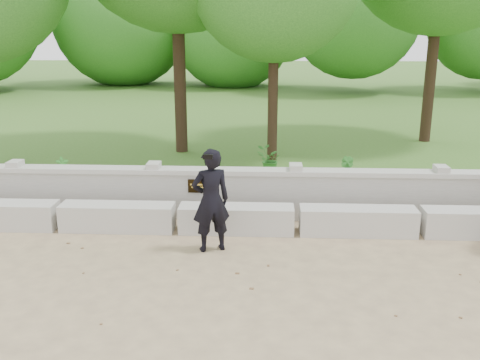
# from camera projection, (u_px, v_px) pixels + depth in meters

# --- Properties ---
(ground) EXTENTS (80.00, 80.00, 0.00)m
(ground) POSITION_uv_depth(u_px,v_px,m) (154.00, 282.00, 7.16)
(ground) COLOR tan
(ground) RESTS_ON ground
(lawn) EXTENTS (40.00, 22.00, 0.25)m
(lawn) POSITION_uv_depth(u_px,v_px,m) (228.00, 113.00, 20.57)
(lawn) COLOR #39631E
(lawn) RESTS_ON ground
(concrete_bench) EXTENTS (11.90, 0.45, 0.45)m
(concrete_bench) POSITION_uv_depth(u_px,v_px,m) (177.00, 218.00, 8.92)
(concrete_bench) COLOR beige
(concrete_bench) RESTS_ON ground
(parapet_wall) EXTENTS (12.50, 0.35, 0.90)m
(parapet_wall) POSITION_uv_depth(u_px,v_px,m) (183.00, 192.00, 9.53)
(parapet_wall) COLOR #BBB8B1
(parapet_wall) RESTS_ON ground
(man_main) EXTENTS (0.68, 0.63, 1.59)m
(man_main) POSITION_uv_depth(u_px,v_px,m) (211.00, 200.00, 8.00)
(man_main) COLOR black
(man_main) RESTS_ON ground
(shrub_a) EXTENTS (0.33, 0.33, 0.53)m
(shrub_a) POSITION_uv_depth(u_px,v_px,m) (63.00, 170.00, 10.83)
(shrub_a) COLOR #2F7427
(shrub_a) RESTS_ON lawn
(shrub_b) EXTENTS (0.39, 0.38, 0.56)m
(shrub_b) POSITION_uv_depth(u_px,v_px,m) (348.00, 171.00, 10.71)
(shrub_b) COLOR #2F7427
(shrub_b) RESTS_ON lawn
(shrub_c) EXTENTS (0.61, 0.56, 0.57)m
(shrub_c) POSITION_uv_depth(u_px,v_px,m) (269.00, 160.00, 11.56)
(shrub_c) COLOR #2F7427
(shrub_c) RESTS_ON lawn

